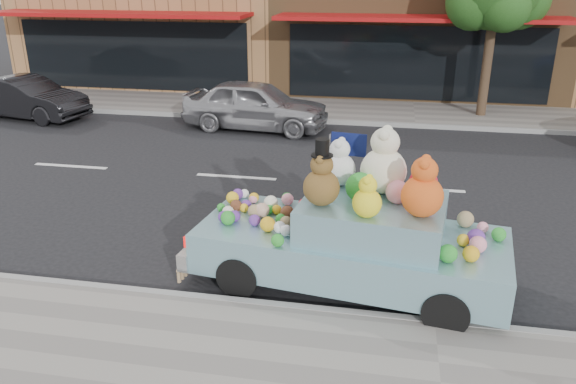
# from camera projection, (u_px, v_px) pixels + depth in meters

# --- Properties ---
(ground) EXTENTS (120.00, 120.00, 0.00)m
(ground) POSITION_uv_depth(u_px,v_px,m) (421.00, 189.00, 11.74)
(ground) COLOR black
(ground) RESTS_ON ground
(far_sidewalk) EXTENTS (60.00, 3.00, 0.12)m
(far_sidewalk) POSITION_uv_depth(u_px,v_px,m) (414.00, 114.00, 17.66)
(far_sidewalk) COLOR gray
(far_sidewalk) RESTS_ON ground
(near_kerb) EXTENTS (60.00, 0.12, 0.13)m
(near_kerb) POSITION_uv_depth(u_px,v_px,m) (434.00, 324.00, 7.15)
(near_kerb) COLOR gray
(near_kerb) RESTS_ON ground
(far_kerb) EXTENTS (60.00, 0.12, 0.13)m
(far_kerb) POSITION_uv_depth(u_px,v_px,m) (415.00, 126.00, 16.29)
(far_kerb) COLOR gray
(far_kerb) RESTS_ON ground
(car_silver) EXTENTS (4.29, 2.07, 1.41)m
(car_silver) POSITION_uv_depth(u_px,v_px,m) (256.00, 105.00, 15.94)
(car_silver) COLOR #A3A2A7
(car_silver) RESTS_ON ground
(car_dark) EXTENTS (4.03, 2.02, 1.27)m
(car_dark) POSITION_uv_depth(u_px,v_px,m) (26.00, 98.00, 17.14)
(car_dark) COLOR black
(car_dark) RESTS_ON ground
(art_car) EXTENTS (4.67, 2.32, 2.29)m
(art_car) POSITION_uv_depth(u_px,v_px,m) (354.00, 234.00, 7.89)
(art_car) COLOR black
(art_car) RESTS_ON ground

